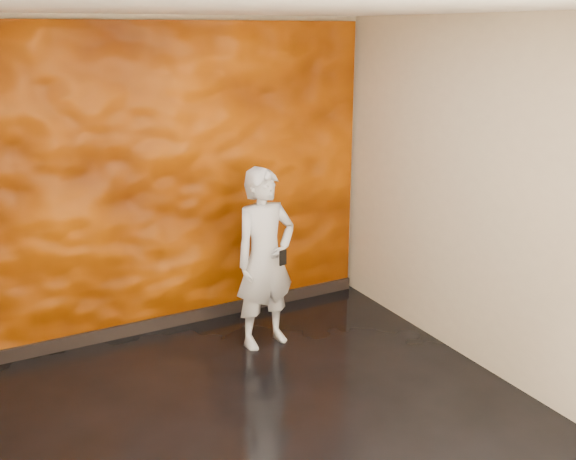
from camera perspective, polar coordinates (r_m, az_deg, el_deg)
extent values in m
cube|color=black|center=(4.68, -2.02, -17.63)|extent=(4.00, 4.00, 0.01)
cube|color=#C2B59A|center=(5.84, -10.92, 4.43)|extent=(4.00, 0.02, 2.80)
cube|color=#C2B59A|center=(2.56, 18.53, -13.65)|extent=(4.00, 0.02, 2.80)
cube|color=#C2B59A|center=(5.20, 18.00, 2.28)|extent=(0.02, 4.00, 2.80)
cube|color=white|center=(3.83, -2.49, 19.19)|extent=(4.00, 4.00, 0.01)
cube|color=#C05202|center=(5.81, -10.79, 4.16)|extent=(3.90, 0.06, 2.75)
cube|color=black|center=(6.20, -9.99, -7.86)|extent=(3.90, 0.04, 0.12)
imported|color=#A8AEB7|center=(5.52, -2.05, -2.57)|extent=(0.62, 0.45, 1.59)
cube|color=black|center=(5.27, -0.45, -2.47)|extent=(0.07, 0.03, 0.13)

